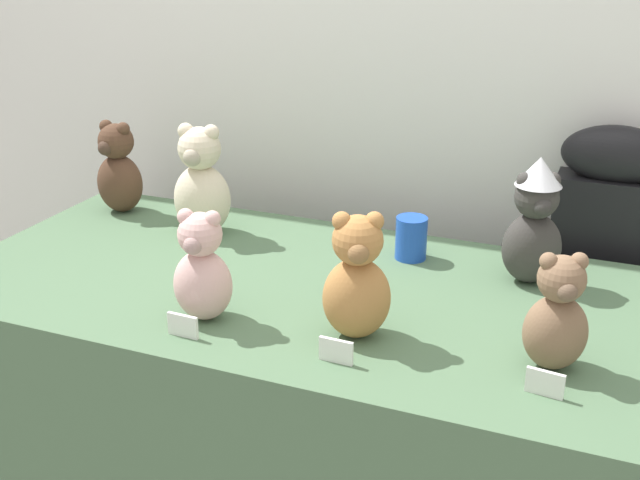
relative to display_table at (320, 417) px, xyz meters
The scene contains 13 objects.
wall_back 1.15m from the display_table, 90.00° to the left, with size 7.00×0.08×2.60m, color white.
display_table is the anchor object (origin of this frame).
instrument_case 0.83m from the display_table, 42.19° to the left, with size 0.28×0.12×1.05m.
teddy_bear_caramel 0.55m from the display_table, 50.21° to the right, with size 0.17×0.16×0.27m.
teddy_bear_cream 0.70m from the display_table, 154.39° to the left, with size 0.17×0.15×0.31m.
teddy_bear_cocoa 0.93m from the display_table, 160.22° to the left, with size 0.15×0.13×0.27m.
teddy_bear_mocha 0.74m from the display_table, 16.65° to the right, with size 0.15×0.14×0.24m.
teddy_bear_blush 0.56m from the display_table, 126.09° to the right, with size 0.14×0.13×0.25m.
teddy_bear_charcoal 0.72m from the display_table, 25.91° to the left, with size 0.18×0.17×0.31m.
party_cup_blue 0.51m from the display_table, 59.02° to the left, with size 0.08×0.08×0.11m, color blue.
name_card_front_left 0.72m from the display_table, 26.15° to the right, with size 0.07×0.01×0.05m, color white.
name_card_front_middle 0.54m from the display_table, 118.04° to the right, with size 0.07×0.01×0.05m, color white.
name_card_front_right 0.52m from the display_table, 62.70° to the right, with size 0.07×0.01×0.05m, color white.
Camera 1 is at (0.63, -1.31, 1.53)m, focal length 44.39 mm.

